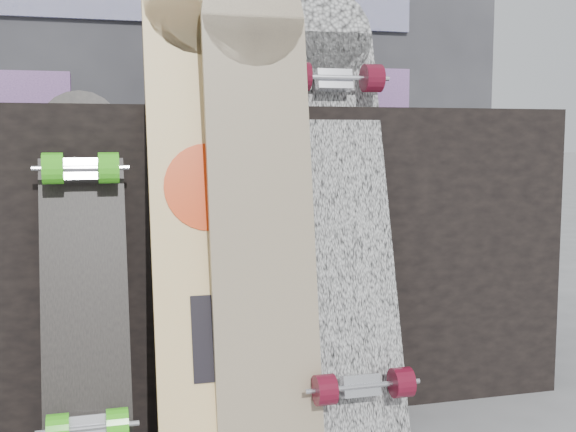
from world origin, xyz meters
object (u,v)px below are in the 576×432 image
object	(u,v)px
longboard_geisha	(207,180)
longboard_cascadia	(339,196)
vendor_table	(259,249)
longboard_celtic	(261,191)
skateboard_dark	(84,272)

from	to	relation	value
longboard_geisha	longboard_cascadia	bearing A→B (deg)	1.93
vendor_table	longboard_celtic	xyz separation A→B (m)	(-0.09, -0.42, 0.20)
longboard_geisha	skateboard_dark	distance (m)	0.34
longboard_cascadia	skateboard_dark	distance (m)	0.63
longboard_cascadia	skateboard_dark	xyz separation A→B (m)	(-0.61, -0.03, -0.15)
longboard_celtic	skateboard_dark	xyz separation A→B (m)	(-0.40, 0.03, -0.17)
vendor_table	longboard_cascadia	size ratio (longest dim) A/B	1.43
vendor_table	longboard_cascadia	xyz separation A→B (m)	(0.12, -0.36, 0.18)
vendor_table	longboard_cascadia	bearing A→B (deg)	-70.98
longboard_celtic	longboard_cascadia	world-z (taller)	longboard_celtic
longboard_geisha	longboard_cascadia	size ratio (longest dim) A/B	1.06
vendor_table	longboard_cascadia	distance (m)	0.42
vendor_table	longboard_geisha	bearing A→B (deg)	-119.30
longboard_celtic	skateboard_dark	world-z (taller)	longboard_celtic
longboard_cascadia	vendor_table	bearing A→B (deg)	109.02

